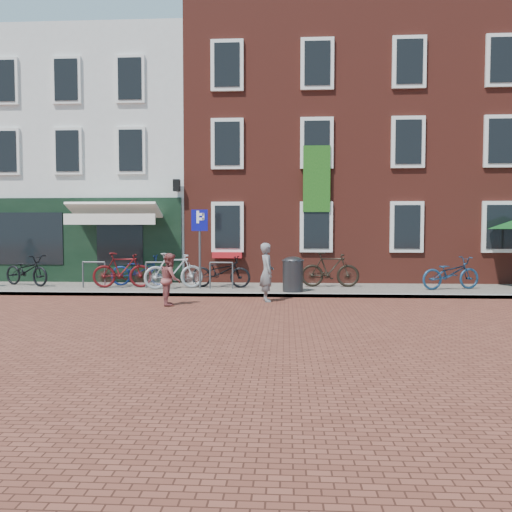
# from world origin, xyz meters

# --- Properties ---
(ground) EXTENTS (80.00, 80.00, 0.00)m
(ground) POSITION_xyz_m (0.00, 0.00, 0.00)
(ground) COLOR brown
(sidewalk) EXTENTS (24.00, 3.00, 0.10)m
(sidewalk) POSITION_xyz_m (1.00, 1.50, 0.05)
(sidewalk) COLOR slate
(sidewalk) RESTS_ON ground
(building_stucco) EXTENTS (8.00, 8.00, 9.00)m
(building_stucco) POSITION_xyz_m (-5.00, 7.00, 4.50)
(building_stucco) COLOR silver
(building_stucco) RESTS_ON ground
(building_brick_mid) EXTENTS (6.00, 8.00, 10.00)m
(building_brick_mid) POSITION_xyz_m (2.00, 7.00, 5.00)
(building_brick_mid) COLOR maroon
(building_brick_mid) RESTS_ON ground
(building_brick_right) EXTENTS (6.00, 8.00, 10.00)m
(building_brick_right) POSITION_xyz_m (8.00, 7.00, 5.00)
(building_brick_right) COLOR maroon
(building_brick_right) RESTS_ON ground
(litter_bin) EXTENTS (0.60, 0.60, 1.10)m
(litter_bin) POSITION_xyz_m (2.69, 0.55, 0.67)
(litter_bin) COLOR #2F2E31
(litter_bin) RESTS_ON sidewalk
(parking_sign) EXTENTS (0.50, 0.07, 2.43)m
(parking_sign) POSITION_xyz_m (-0.16, 1.19, 1.75)
(parking_sign) COLOR #4C4C4F
(parking_sign) RESTS_ON sidewalk
(woman) EXTENTS (0.50, 0.64, 1.56)m
(woman) POSITION_xyz_m (1.98, -0.86, 0.78)
(woman) COLOR slate
(woman) RESTS_ON ground
(boy) EXTENTS (0.63, 0.74, 1.33)m
(boy) POSITION_xyz_m (-0.44, -1.67, 0.66)
(boy) COLOR #914645
(boy) RESTS_ON ground
(bicycle_0) EXTENTS (1.99, 1.36, 0.99)m
(bicycle_0) POSITION_xyz_m (-5.89, 1.66, 0.60)
(bicycle_0) COLOR black
(bicycle_0) RESTS_ON sidewalk
(bicycle_1) EXTENTS (1.89, 0.78, 1.10)m
(bicycle_1) POSITION_xyz_m (-2.61, 1.25, 0.65)
(bicycle_1) COLOR #4B0C0E
(bicycle_1) RESTS_ON sidewalk
(bicycle_2) EXTENTS (1.92, 0.75, 0.99)m
(bicycle_2) POSITION_xyz_m (-2.23, 1.89, 0.60)
(bicycle_2) COLOR #0C1A4E
(bicycle_2) RESTS_ON sidewalk
(bicycle_3) EXTENTS (1.89, 1.19, 1.10)m
(bicycle_3) POSITION_xyz_m (-0.95, 1.08, 0.65)
(bicycle_3) COLOR #A7A6A9
(bicycle_3) RESTS_ON sidewalk
(bicycle_4) EXTENTS (1.95, 0.87, 0.99)m
(bicycle_4) POSITION_xyz_m (0.45, 1.51, 0.60)
(bicycle_4) COLOR black
(bicycle_4) RESTS_ON sidewalk
(bicycle_5) EXTENTS (1.84, 0.54, 1.10)m
(bicycle_5) POSITION_xyz_m (3.88, 1.83, 0.65)
(bicycle_5) COLOR black
(bicycle_5) RESTS_ON sidewalk
(bicycle_6) EXTENTS (2.00, 1.16, 0.99)m
(bicycle_6) POSITION_xyz_m (7.47, 1.37, 0.60)
(bicycle_6) COLOR navy
(bicycle_6) RESTS_ON sidewalk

